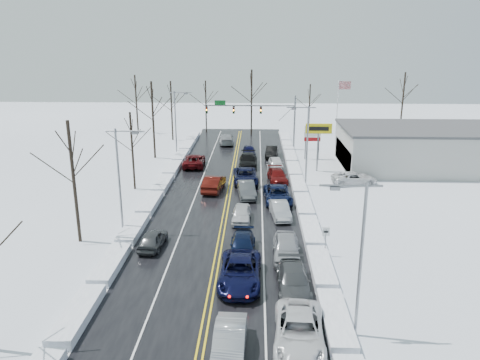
{
  "coord_description": "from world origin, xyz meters",
  "views": [
    {
      "loc": [
        2.86,
        -40.77,
        15.96
      ],
      "look_at": [
        1.3,
        3.53,
        2.5
      ],
      "focal_mm": 35.0,
      "sensor_mm": 36.0,
      "label": 1
    }
  ],
  "objects_px": {
    "dealership_building": "(422,148)",
    "oncoming_car_0": "(214,191)",
    "tires_plus_sign": "(319,132)",
    "flagpole": "(338,108)",
    "traffic_signal_mast": "(260,113)"
  },
  "relations": [
    {
      "from": "traffic_signal_mast",
      "to": "flagpole",
      "type": "bearing_deg",
      "value": 9.73
    },
    {
      "from": "traffic_signal_mast",
      "to": "flagpole",
      "type": "relative_size",
      "value": 1.33
    },
    {
      "from": "traffic_signal_mast",
      "to": "tires_plus_sign",
      "type": "height_order",
      "value": "traffic_signal_mast"
    },
    {
      "from": "tires_plus_sign",
      "to": "oncoming_car_0",
      "type": "bearing_deg",
      "value": -145.76
    },
    {
      "from": "tires_plus_sign",
      "to": "flagpole",
      "type": "height_order",
      "value": "flagpole"
    },
    {
      "from": "dealership_building",
      "to": "oncoming_car_0",
      "type": "relative_size",
      "value": 3.95
    },
    {
      "from": "flagpole",
      "to": "dealership_building",
      "type": "height_order",
      "value": "flagpole"
    },
    {
      "from": "traffic_signal_mast",
      "to": "oncoming_car_0",
      "type": "bearing_deg",
      "value": -104.24
    },
    {
      "from": "traffic_signal_mast",
      "to": "oncoming_car_0",
      "type": "distance_m",
      "value": 21.65
    },
    {
      "from": "flagpole",
      "to": "dealership_building",
      "type": "bearing_deg",
      "value": -53.73
    },
    {
      "from": "oncoming_car_0",
      "to": "tires_plus_sign",
      "type": "bearing_deg",
      "value": -139.29
    },
    {
      "from": "tires_plus_sign",
      "to": "oncoming_car_0",
      "type": "xyz_separation_m",
      "value": [
        -12.21,
        -8.31,
        -4.99
      ]
    },
    {
      "from": "oncoming_car_0",
      "to": "flagpole",
      "type": "bearing_deg",
      "value": -120.64
    },
    {
      "from": "flagpole",
      "to": "oncoming_car_0",
      "type": "relative_size",
      "value": 1.94
    },
    {
      "from": "flagpole",
      "to": "oncoming_car_0",
      "type": "height_order",
      "value": "flagpole"
    }
  ]
}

